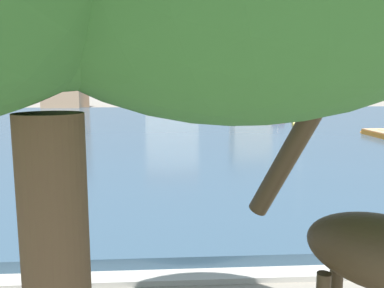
# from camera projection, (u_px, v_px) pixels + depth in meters

# --- Properties ---
(harbor_water) EXTENTS (89.33, 52.69, 0.38)m
(harbor_water) POSITION_uv_depth(u_px,v_px,m) (160.00, 128.00, 34.42)
(harbor_water) COLOR #334C60
(harbor_water) RESTS_ON ground
(quay_edge_coping) EXTENTS (89.33, 0.50, 0.12)m
(quay_edge_coping) POSITION_uv_depth(u_px,v_px,m) (137.00, 279.00, 8.21)
(quay_edge_coping) COLOR #ADA89E
(quay_edge_coping) RESTS_ON ground
(giraffe_statue) EXTENTS (2.13, 2.01, 4.48)m
(giraffe_statue) POSITION_uv_depth(u_px,v_px,m) (370.00, 258.00, 4.06)
(giraffe_statue) COLOR #382B19
(giraffe_statue) RESTS_ON ground
(sailboat_red) EXTENTS (4.07, 7.43, 8.16)m
(sailboat_red) POSITION_uv_depth(u_px,v_px,m) (278.00, 115.00, 43.59)
(sailboat_red) COLOR red
(sailboat_red) RESTS_ON ground
(sailboat_yellow) EXTENTS (3.18, 6.12, 9.16)m
(sailboat_yellow) POSITION_uv_depth(u_px,v_px,m) (302.00, 124.00, 35.51)
(sailboat_yellow) COLOR gold
(sailboat_yellow) RESTS_ON ground
(townhouse_narrow_midrow) EXTENTS (5.67, 7.81, 12.07)m
(townhouse_narrow_midrow) POSITION_uv_depth(u_px,v_px,m) (65.00, 69.00, 60.60)
(townhouse_narrow_midrow) COLOR tan
(townhouse_narrow_midrow) RESTS_ON ground
(townhouse_end_terrace) EXTENTS (8.28, 5.28, 11.62)m
(townhouse_end_terrace) POSITION_uv_depth(u_px,v_px,m) (172.00, 71.00, 62.30)
(townhouse_end_terrace) COLOR beige
(townhouse_end_terrace) RESTS_ON ground
(townhouse_corner_house) EXTENTS (6.07, 5.15, 10.11)m
(townhouse_corner_house) POSITION_uv_depth(u_px,v_px,m) (252.00, 76.00, 62.63)
(townhouse_corner_house) COLOR #C6B293
(townhouse_corner_house) RESTS_ON ground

